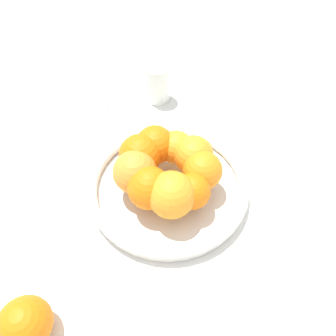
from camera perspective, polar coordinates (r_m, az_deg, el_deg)
ground_plane at (r=0.66m, az=0.00°, el=-3.97°), size 4.00×4.00×0.00m
fruit_bowl at (r=0.65m, az=0.00°, el=-3.09°), size 0.32×0.32×0.03m
orange_pile at (r=0.60m, az=-0.48°, el=-0.10°), size 0.20×0.19×0.08m
stray_orange at (r=0.55m, az=-23.60°, el=-23.55°), size 0.08×0.08×0.08m
drinking_glass at (r=0.84m, az=-1.85°, el=14.53°), size 0.06×0.06×0.09m
napkin_folded at (r=0.88m, az=-15.08°, el=11.17°), size 0.16×0.16×0.01m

